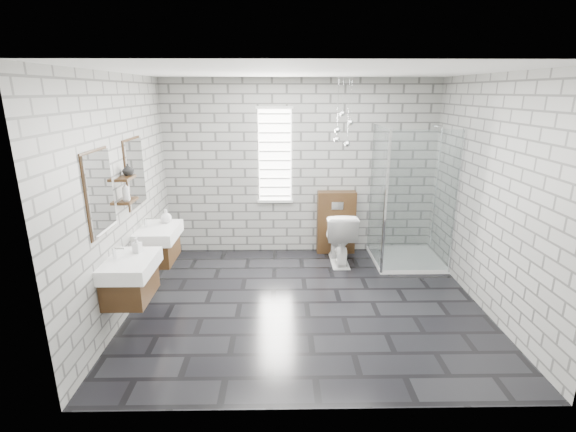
{
  "coord_description": "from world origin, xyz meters",
  "views": [
    {
      "loc": [
        -0.3,
        -4.61,
        2.5
      ],
      "look_at": [
        -0.22,
        0.35,
        1.01
      ],
      "focal_mm": 26.0,
      "sensor_mm": 36.0,
      "label": 1
    }
  ],
  "objects_px": {
    "vanity_right": "(156,234)",
    "cistern_panel": "(336,222)",
    "shower_enclosure": "(404,232)",
    "vanity_left": "(127,267)",
    "toilet": "(339,237)"
  },
  "relations": [
    {
      "from": "vanity_right",
      "to": "cistern_panel",
      "type": "relative_size",
      "value": 1.57
    },
    {
      "from": "shower_enclosure",
      "to": "cistern_panel",
      "type": "bearing_deg",
      "value": 151.04
    },
    {
      "from": "vanity_left",
      "to": "toilet",
      "type": "bearing_deg",
      "value": 37.42
    },
    {
      "from": "vanity_right",
      "to": "shower_enclosure",
      "type": "distance_m",
      "value": 3.5
    },
    {
      "from": "vanity_left",
      "to": "vanity_right",
      "type": "bearing_deg",
      "value": 90.0
    },
    {
      "from": "vanity_right",
      "to": "toilet",
      "type": "height_order",
      "value": "vanity_right"
    },
    {
      "from": "vanity_left",
      "to": "shower_enclosure",
      "type": "bearing_deg",
      "value": 27.76
    },
    {
      "from": "vanity_right",
      "to": "toilet",
      "type": "relative_size",
      "value": 1.95
    },
    {
      "from": "cistern_panel",
      "to": "shower_enclosure",
      "type": "relative_size",
      "value": 0.49
    },
    {
      "from": "shower_enclosure",
      "to": "toilet",
      "type": "height_order",
      "value": "shower_enclosure"
    },
    {
      "from": "toilet",
      "to": "vanity_right",
      "type": "bearing_deg",
      "value": 19.14
    },
    {
      "from": "vanity_left",
      "to": "cistern_panel",
      "type": "distance_m",
      "value": 3.4
    },
    {
      "from": "cistern_panel",
      "to": "vanity_left",
      "type": "bearing_deg",
      "value": -136.95
    },
    {
      "from": "vanity_left",
      "to": "shower_enclosure",
      "type": "height_order",
      "value": "shower_enclosure"
    },
    {
      "from": "vanity_right",
      "to": "cistern_panel",
      "type": "height_order",
      "value": "vanity_right"
    }
  ]
}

